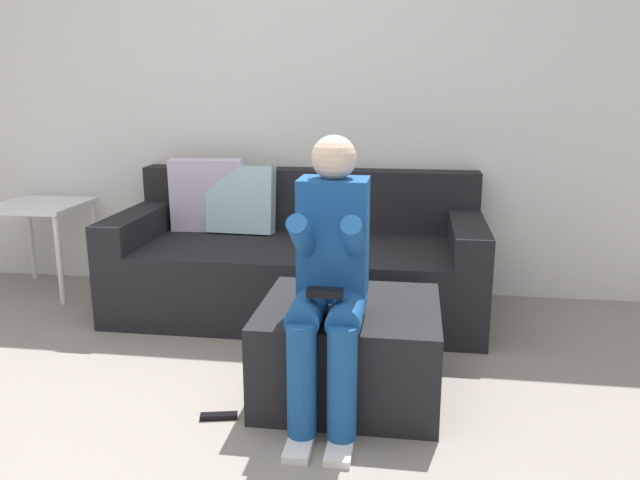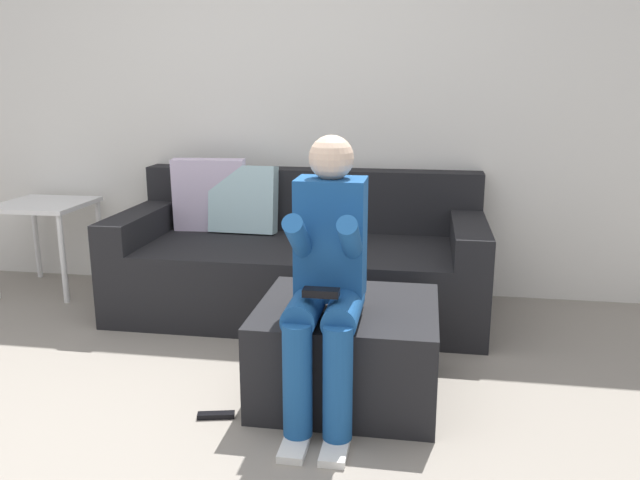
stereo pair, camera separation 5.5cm
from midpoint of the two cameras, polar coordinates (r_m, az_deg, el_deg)
The scene contains 7 objects.
ground_plane at distance 2.60m, azimuth -13.86°, elevation -18.59°, with size 7.24×7.24×0.00m, color gray.
wall_back at distance 4.32m, azimuth -3.12°, elevation 12.42°, with size 5.57×0.10×2.53m, color silver.
couch_sectional at distance 3.95m, azimuth -1.51°, elevation -1.83°, with size 2.18×0.98×0.90m.
ottoman at distance 2.92m, azimuth 2.99°, elevation -9.66°, with size 0.79×0.72×0.42m, color black.
person_seated at distance 2.60m, azimuth 1.21°, elevation -2.98°, with size 0.29×0.61×1.17m.
side_table at distance 4.63m, azimuth -22.85°, elevation 2.02°, with size 0.55×0.54×0.60m.
remote_by_storage_bin at distance 2.84m, azimuth -8.63°, elevation -15.11°, with size 0.16×0.04×0.02m, color black.
Camera 2 is at (0.95, -1.99, 1.38)m, focal length 36.11 mm.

